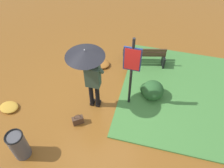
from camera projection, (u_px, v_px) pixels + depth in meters
ground_plane at (100, 106)px, 6.65m from camera, size 18.00×18.00×0.00m
grass_verge at (202, 97)px, 6.84m from camera, size 4.80×4.00×0.05m
person_with_umbrella at (89, 65)px, 5.56m from camera, size 0.96×0.96×2.04m
info_sign_post at (132, 67)px, 5.68m from camera, size 0.44×0.07×2.30m
handbag at (78, 120)px, 6.17m from camera, size 0.33×0.29×0.37m
park_bench at (145, 55)px, 7.60m from camera, size 1.42×0.68×0.75m
trash_bin at (19, 145)px, 5.35m from camera, size 0.42×0.42×0.83m
shrub_cluster at (152, 90)px, 6.72m from camera, size 0.70×0.63×0.57m
leaf_pile_near_person at (101, 64)px, 7.80m from camera, size 0.60×0.48×0.13m
leaf_pile_by_bench at (9, 107)px, 6.55m from camera, size 0.55×0.44×0.12m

